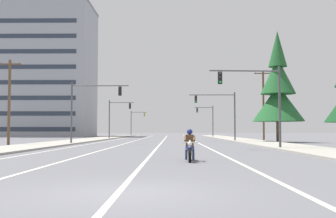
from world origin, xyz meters
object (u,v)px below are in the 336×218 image
Objects in this scene: traffic_signal_near_left at (88,103)px; traffic_signal_far_right at (208,117)px; traffic_signal_mid_left at (116,114)px; utility_pole_left_near at (9,100)px; apartment_building_far_left_block at (42,71)px; motorcycle_with_rider at (190,148)px; traffic_signal_mid_right at (221,108)px; traffic_signal_far_left at (136,120)px; traffic_signal_near_right at (259,94)px; conifer_tree_right_verge_far at (278,91)px; utility_pole_right_far at (263,104)px.

traffic_signal_near_left and traffic_signal_far_right have the same top height.
traffic_signal_far_right is at bearing 41.35° from traffic_signal_mid_left.
utility_pole_left_near reaches higher than traffic_signal_far_right.
apartment_building_far_left_block reaches higher than traffic_signal_mid_left.
motorcycle_with_rider is 0.07× the size of apartment_building_far_left_block.
traffic_signal_far_left is (-15.23, 48.99, -0.12)m from traffic_signal_mid_right.
traffic_signal_near_right is 0.48× the size of conifer_tree_right_verge_far.
apartment_building_far_left_block is (-41.63, 43.04, 8.77)m from conifer_tree_right_verge_far.
traffic_signal_near_right is at bearing -90.50° from traffic_signal_far_right.
utility_pole_left_near reaches higher than traffic_signal_far_left.
apartment_building_far_left_block reaches higher than traffic_signal_far_right.
motorcycle_with_rider is 13.55m from traffic_signal_near_right.
traffic_signal_mid_right is 0.67× the size of utility_pole_right_far.
traffic_signal_near_right is 20.49m from traffic_signal_mid_right.
utility_pole_right_far is (21.10, -46.52, 0.84)m from traffic_signal_far_left.
traffic_signal_far_right is 0.67× the size of utility_pole_right_far.
traffic_signal_near_left is 55.01m from apartment_building_far_left_block.
utility_pole_right_far is (5.08, -25.59, 0.86)m from traffic_signal_far_right.
conifer_tree_right_verge_far reaches higher than traffic_signal_near_left.
traffic_signal_near_left is 21.82m from conifer_tree_right_verge_far.
traffic_signal_mid_right is 7.48m from conifer_tree_right_verge_far.
apartment_building_far_left_block is at bearing 162.91° from traffic_signal_far_right.
utility_pole_right_far is at bearing -78.77° from traffic_signal_far_right.
motorcycle_with_rider is 81.91m from traffic_signal_far_left.
traffic_signal_far_left is at bearing 96.93° from motorcycle_with_rider.
apartment_building_far_left_block is at bearing -154.20° from traffic_signal_far_left.
traffic_signal_near_right is at bearing -109.21° from conifer_tree_right_verge_far.
utility_pole_left_near is at bearing -75.08° from apartment_building_far_left_block.
apartment_building_far_left_block reaches higher than utility_pole_left_near.
traffic_signal_near_right and traffic_signal_far_right have the same top height.
traffic_signal_far_left is at bearing 25.80° from apartment_building_far_left_block.
traffic_signal_mid_left and traffic_signal_far_left have the same top height.
utility_pole_left_near is at bearing -103.81° from traffic_signal_mid_left.
traffic_signal_mid_right is at bearing 35.97° from traffic_signal_near_left.
conifer_tree_right_verge_far is (11.52, 28.42, 5.40)m from motorcycle_with_rider.
traffic_signal_mid_right is at bearing -157.17° from utility_pole_right_far.
traffic_signal_far_left is (-0.70, 59.53, -0.12)m from traffic_signal_near_left.
utility_pole_left_near is (-21.69, -12.52, 0.11)m from traffic_signal_mid_right.
traffic_signal_near_left and traffic_signal_mid_left have the same top height.
traffic_signal_mid_left is at bearing 151.20° from utility_pole_right_far.
utility_pole_right_far is at bearing -28.80° from traffic_signal_mid_left.
traffic_signal_near_left is 7.43m from utility_pole_left_near.
conifer_tree_right_verge_far is at bearing -39.95° from traffic_signal_mid_left.
utility_pole_left_near is at bearing -162.67° from conifer_tree_right_verge_far.
utility_pole_right_far reaches higher than traffic_signal_far_right.
traffic_signal_mid_left is 0.21× the size of apartment_building_far_left_block.
utility_pole_right_far is at bearing -41.63° from apartment_building_far_left_block.
traffic_signal_mid_left is at bearing 114.21° from traffic_signal_near_right.
utility_pole_left_near is (-22.04, 7.97, 0.14)m from traffic_signal_near_right.
utility_pole_right_far is (5.51, 22.96, 0.75)m from traffic_signal_near_right.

